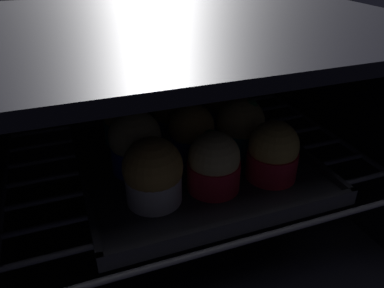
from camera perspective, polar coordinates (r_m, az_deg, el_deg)
oven_cavity at (r=61.72cm, az=-1.90°, el=2.05°), size 59.00×47.00×37.00cm
oven_rack at (r=59.91cm, az=-0.54°, el=-2.59°), size 54.80×42.00×0.80cm
baking_tray at (r=58.06cm, az=0.00°, el=-2.47°), size 33.30×33.30×2.20cm
muffin_row0_col0 at (r=47.12cm, az=-5.88°, el=-4.43°), size 7.56×7.56×8.75cm
muffin_row0_col1 at (r=49.35cm, az=3.05°, el=-3.02°), size 7.07×7.07×8.13cm
muffin_row0_col2 at (r=52.72cm, az=12.08°, el=-1.26°), size 7.07×7.07×8.39cm
muffin_row1_col0 at (r=53.57cm, az=-8.52°, el=0.13°), size 7.40×7.40×9.04cm
muffin_row1_col1 at (r=55.93cm, az=-0.27°, el=1.52°), size 7.07×7.07×8.58cm
muffin_row1_col2 at (r=58.77cm, az=7.29°, el=2.62°), size 7.46×7.46×8.46cm
muffin_row2_col0 at (r=61.45cm, az=-9.98°, el=3.81°), size 7.07×7.07×9.17cm
muffin_row2_col1 at (r=62.70cm, az=-2.41°, el=4.51°), size 7.35×7.35×8.47cm
muffin_row2_col2 at (r=65.66cm, az=4.64°, el=5.75°), size 7.07×7.07×8.45cm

